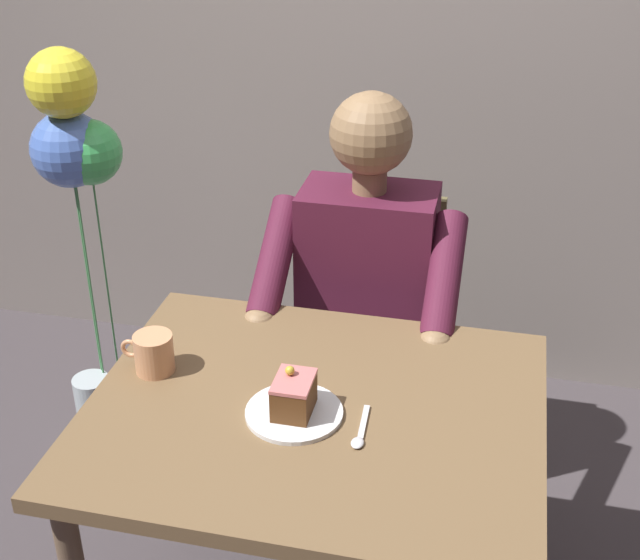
{
  "coord_description": "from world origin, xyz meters",
  "views": [
    {
      "loc": [
        -0.34,
        1.43,
        1.85
      ],
      "look_at": [
        0.01,
        -0.1,
        1.0
      ],
      "focal_mm": 48.42,
      "sensor_mm": 36.0,
      "label": 1
    }
  ],
  "objects": [
    {
      "name": "chair",
      "position": [
        0.0,
        -0.73,
        0.48
      ],
      "size": [
        0.42,
        0.42,
        0.89
      ],
      "color": "brown",
      "rests_on": "ground"
    },
    {
      "name": "seated_person",
      "position": [
        -0.0,
        -0.56,
        0.65
      ],
      "size": [
        0.53,
        0.58,
        1.24
      ],
      "color": "#4F182E",
      "rests_on": "ground"
    },
    {
      "name": "dessert_spoon",
      "position": [
        -0.11,
        0.07,
        0.75
      ],
      "size": [
        0.03,
        0.14,
        0.01
      ],
      "color": "silver",
      "rests_on": "dining_table"
    },
    {
      "name": "cake_slice",
      "position": [
        0.03,
        0.04,
        0.8
      ],
      "size": [
        0.08,
        0.1,
        0.1
      ],
      "color": "#5A3417",
      "rests_on": "dessert_plate"
    },
    {
      "name": "dessert_plate",
      "position": [
        0.03,
        0.04,
        0.75
      ],
      "size": [
        0.2,
        0.2,
        0.01
      ],
      "primitive_type": "cylinder",
      "color": "white",
      "rests_on": "dining_table"
    },
    {
      "name": "coffee_cup",
      "position": [
        0.38,
        -0.05,
        0.79
      ],
      "size": [
        0.12,
        0.09,
        0.09
      ],
      "color": "tan",
      "rests_on": "dining_table"
    },
    {
      "name": "dining_table",
      "position": [
        0.0,
        0.0,
        0.65
      ],
      "size": [
        0.96,
        0.79,
        0.75
      ],
      "color": "brown",
      "rests_on": "ground"
    },
    {
      "name": "balloon_display",
      "position": [
        0.88,
        -0.71,
        0.94
      ],
      "size": [
        0.26,
        0.23,
        1.29
      ],
      "color": "#B2C1C6",
      "rests_on": "ground"
    }
  ]
}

